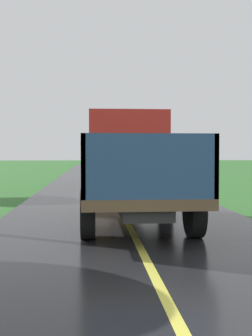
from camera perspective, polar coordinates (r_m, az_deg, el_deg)
The scene contains 2 objects.
banana_truck_near at distance 10.64m, azimuth 0.82°, elevation 0.46°, with size 2.38×5.82×2.80m.
banana_truck_far at distance 23.13m, azimuth -2.33°, elevation 1.30°, with size 2.38×5.81×2.80m.
Camera 1 is at (-0.83, -1.66, 1.75)m, focal length 45.54 mm.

